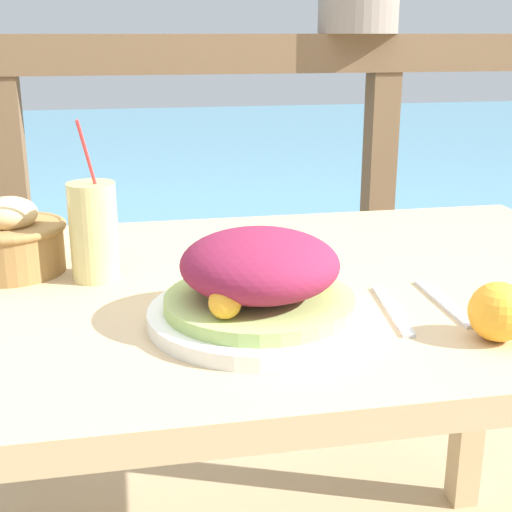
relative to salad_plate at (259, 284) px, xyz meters
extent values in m
cube|color=tan|center=(0.04, 0.16, -0.07)|extent=(1.24, 0.80, 0.04)
cube|color=tan|center=(0.60, 0.50, -0.43)|extent=(0.06, 0.06, 0.68)
cube|color=brown|center=(0.04, 0.88, 0.26)|extent=(2.80, 0.08, 0.09)
cube|color=brown|center=(-0.42, 0.88, -0.28)|extent=(0.07, 0.07, 0.99)
cube|color=brown|center=(0.49, 0.88, -0.28)|extent=(0.07, 0.07, 0.99)
cube|color=#568EA8|center=(0.04, 3.38, -0.54)|extent=(12.00, 4.00, 0.46)
cylinder|color=white|center=(0.00, 0.00, -0.04)|extent=(0.29, 0.29, 0.02)
cylinder|color=#A8C66B|center=(0.00, 0.00, -0.02)|extent=(0.25, 0.25, 0.02)
ellipsoid|color=maroon|center=(0.00, 0.00, 0.03)|extent=(0.21, 0.21, 0.09)
sphere|color=#F9A328|center=(0.09, 0.01, 0.00)|extent=(0.04, 0.04, 0.04)
sphere|color=#F9A328|center=(-0.06, 0.07, 0.00)|extent=(0.04, 0.04, 0.04)
sphere|color=#F9A328|center=(-0.06, -0.07, 0.00)|extent=(0.04, 0.04, 0.04)
cylinder|color=#DBCC7F|center=(-0.21, 0.22, 0.02)|extent=(0.07, 0.07, 0.15)
cylinder|color=red|center=(-0.20, 0.21, 0.09)|extent=(0.05, 0.06, 0.21)
cylinder|color=olive|center=(-0.34, 0.28, -0.01)|extent=(0.16, 0.16, 0.08)
torus|color=olive|center=(-0.34, 0.28, 0.02)|extent=(0.17, 0.17, 0.01)
ellipsoid|color=#DBB77A|center=(-0.34, 0.28, 0.04)|extent=(0.09, 0.09, 0.05)
cylinder|color=gray|center=(0.42, 0.88, 0.35)|extent=(0.19, 0.19, 0.09)
cube|color=silver|center=(0.19, 0.00, -0.05)|extent=(0.04, 0.18, 0.00)
cube|color=silver|center=(0.27, 0.02, -0.05)|extent=(0.02, 0.18, 0.00)
sphere|color=#F9A328|center=(0.28, -0.11, -0.02)|extent=(0.07, 0.07, 0.07)
camera|label=1|loc=(-0.17, -0.85, 0.31)|focal=50.00mm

